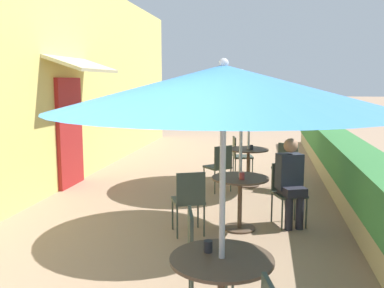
{
  "coord_description": "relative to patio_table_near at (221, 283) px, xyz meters",
  "views": [
    {
      "loc": [
        1.35,
        -1.46,
        2.03
      ],
      "look_at": [
        0.15,
        5.46,
        1.0
      ],
      "focal_mm": 40.0,
      "sensor_mm": 36.0,
      "label": 1
    }
  ],
  "objects": [
    {
      "name": "cafe_facade_wall",
      "position": [
        -3.6,
        5.25,
        1.56
      ],
      "size": [
        0.98,
        13.85,
        4.2
      ],
      "color": "#E0CC6B",
      "rests_on": "ground_plane"
    },
    {
      "name": "planter_hedge",
      "position": [
        1.7,
        5.28,
        0.0
      ],
      "size": [
        0.6,
        12.85,
        1.01
      ],
      "color": "tan",
      "rests_on": "ground_plane"
    },
    {
      "name": "patio_table_near",
      "position": [
        0.0,
        0.0,
        0.0
      ],
      "size": [
        0.78,
        0.78,
        0.73
      ],
      "color": "brown",
      "rests_on": "ground_plane"
    },
    {
      "name": "patio_umbrella_near",
      "position": [
        0.0,
        -0.0,
        1.45
      ],
      "size": [
        2.47,
        2.47,
        2.19
      ],
      "color": "#B7B7BC",
      "rests_on": "ground_plane"
    },
    {
      "name": "cafe_chair_near_right",
      "position": [
        -0.25,
        0.69,
        -0.02
      ],
      "size": [
        0.48,
        0.48,
        0.87
      ],
      "rotation": [
        0.0,
        0.0,
        11.24
      ],
      "color": "#384238",
      "rests_on": "ground_plane"
    },
    {
      "name": "coffee_cup_near",
      "position": [
        -0.12,
        0.09,
        0.25
      ],
      "size": [
        0.07,
        0.07,
        0.09
      ],
      "color": "#232328",
      "rests_on": "patio_table_near"
    },
    {
      "name": "patio_table_mid",
      "position": [
        -0.03,
        2.73,
        0.0
      ],
      "size": [
        0.78,
        0.78,
        0.73
      ],
      "color": "brown",
      "rests_on": "ground_plane"
    },
    {
      "name": "patio_umbrella_mid",
      "position": [
        -0.03,
        2.73,
        1.45
      ],
      "size": [
        2.47,
        2.47,
        2.19
      ],
      "color": "#B7B7BC",
      "rests_on": "ground_plane"
    },
    {
      "name": "cafe_chair_mid_left",
      "position": [
        -0.68,
        2.38,
        -0.02
      ],
      "size": [
        0.52,
        0.52,
        0.87
      ],
      "rotation": [
        0.0,
        0.0,
        6.67
      ],
      "color": "#384238",
      "rests_on": "ground_plane"
    },
    {
      "name": "cafe_chair_mid_right",
      "position": [
        0.62,
        3.07,
        -0.02
      ],
      "size": [
        0.52,
        0.52,
        0.87
      ],
      "rotation": [
        0.0,
        0.0,
        9.81
      ],
      "color": "#384238",
      "rests_on": "ground_plane"
    },
    {
      "name": "seated_patron_mid_right",
      "position": [
        0.66,
        2.97,
        0.15
      ],
      "size": [
        0.45,
        0.49,
        1.25
      ],
      "rotation": [
        0.0,
        0.0,
        9.81
      ],
      "color": "#23232D",
      "rests_on": "ground_plane"
    },
    {
      "name": "coffee_cup_mid",
      "position": [
        0.0,
        2.61,
        0.25
      ],
      "size": [
        0.07,
        0.07,
        0.09
      ],
      "color": "#B73D3D",
      "rests_on": "patio_table_mid"
    },
    {
      "name": "patio_table_far",
      "position": [
        -0.02,
        5.25,
        0.0
      ],
      "size": [
        0.78,
        0.78,
        0.73
      ],
      "color": "brown",
      "rests_on": "ground_plane"
    },
    {
      "name": "patio_umbrella_far",
      "position": [
        -0.02,
        5.25,
        1.45
      ],
      "size": [
        2.47,
        2.47,
        2.19
      ],
      "color": "#B7B7BC",
      "rests_on": "ground_plane"
    },
    {
      "name": "cafe_chair_far_left",
      "position": [
        -0.52,
        4.71,
        -0.02
      ],
      "size": [
        0.56,
        0.56,
        0.87
      ],
      "rotation": [
        0.0,
        0.0,
        7.0
      ],
      "color": "#384238",
      "rests_on": "ground_plane"
    },
    {
      "name": "cafe_chair_far_right",
      "position": [
        0.69,
        5.09,
        -0.02
      ],
      "size": [
        0.51,
        0.51,
        0.87
      ],
      "rotation": [
        0.0,
        0.0,
        9.1
      ],
      "color": "#384238",
      "rests_on": "ground_plane"
    },
    {
      "name": "cafe_chair_far_back",
      "position": [
        -0.24,
        5.95,
        -0.02
      ],
      "size": [
        0.47,
        0.47,
        0.87
      ],
      "rotation": [
        0.0,
        0.0,
        11.19
      ],
      "color": "#384238",
      "rests_on": "ground_plane"
    },
    {
      "name": "coffee_cup_far",
      "position": [
        0.04,
        5.17,
        0.25
      ],
      "size": [
        0.07,
        0.07,
        0.09
      ],
      "color": "#232328",
      "rests_on": "patio_table_far"
    }
  ]
}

